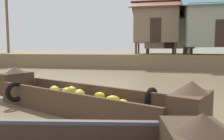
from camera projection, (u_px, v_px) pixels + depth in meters
ground_plane at (102, 77)px, 11.82m from camera, size 300.00×300.00×0.00m
riverbank_strip at (132, 57)px, 25.69m from camera, size 160.00×20.00×1.05m
banana_boat at (78, 98)px, 5.26m from camera, size 5.58×3.23×0.95m
stilt_house_left at (156, 25)px, 17.89m from camera, size 4.02×3.28×4.22m
stilt_house_mid_left at (168, 34)px, 18.78m from camera, size 4.50×3.70×3.43m
stilt_house_mid_right at (215, 26)px, 16.46m from camera, size 5.02×4.09×4.30m
vendor_person at (186, 42)px, 16.79m from camera, size 0.44×0.44×1.66m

